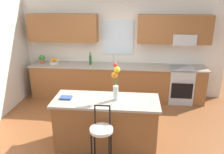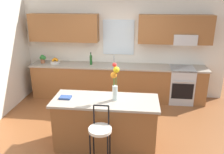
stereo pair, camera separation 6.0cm
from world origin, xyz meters
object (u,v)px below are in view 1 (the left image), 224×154
Objects in this scene: bar_stool_near at (101,132)px; oven_range at (180,84)px; kitchen_island at (106,123)px; flower_vase at (116,81)px; potted_plant_small at (42,59)px; fruit_bowl_oranges at (54,62)px; bottle_olive_oil at (90,60)px; cookbook at (66,98)px.

oven_range is at bearing 58.11° from bar_stool_near.
kitchen_island is 0.61m from bar_stool_near.
potted_plant_small is at bearing 135.50° from flower_vase.
bar_stool_near is (-0.00, -0.58, 0.17)m from kitchen_island.
fruit_bowl_oranges is at bearing 130.62° from flower_vase.
bottle_olive_oil is at bearing 179.40° from oven_range.
flower_vase is at bearing -68.31° from bottle_olive_oil.
flower_vase is (-1.50, -2.09, 0.81)m from oven_range.
potted_plant_small is at bearing -178.98° from fruit_bowl_oranges.
potted_plant_small reaches higher than kitchen_island.
cookbook is 0.83× the size of fruit_bowl_oranges.
kitchen_island is at bearing -128.47° from oven_range.
flower_vase reaches higher than bar_stool_near.
cookbook is (-0.87, -0.03, -0.33)m from flower_vase.
oven_range is 3.70m from potted_plant_small.
oven_range is 0.50× the size of kitchen_island.
cookbook is 0.62× the size of bottle_olive_oil.
potted_plant_small is (-2.15, 2.11, -0.22)m from flower_vase.
bottle_olive_oil is 1.43× the size of potted_plant_small.
bar_stool_near is 0.95m from cookbook.
bottle_olive_oil is (-2.34, 0.02, 0.59)m from oven_range.
cookbook is at bearing -90.88° from bottle_olive_oil.
kitchen_island is 5.70× the size of bottle_olive_oil.
potted_plant_small is (-1.28, 2.14, 0.11)m from cookbook.
fruit_bowl_oranges reaches higher than oven_range.
oven_range is 0.88× the size of bar_stool_near.
cookbook is 0.88× the size of potted_plant_small.
flower_vase is 2.74× the size of fruit_bowl_oranges.
flower_vase is at bearing 2.81° from kitchen_island.
oven_range is 1.40× the size of flower_vase.
potted_plant_small reaches higher than oven_range.
fruit_bowl_oranges is at bearing 121.35° from bar_stool_near.
bar_stool_near reaches higher than oven_range.
cookbook is (-0.71, 0.56, 0.30)m from bar_stool_near.
fruit_bowl_oranges is 0.74× the size of bottle_olive_oil.
flower_vase is 2.89× the size of potted_plant_small.
potted_plant_small is at bearing -179.93° from bottle_olive_oil.
bottle_olive_oil is (0.98, -0.00, 0.07)m from fruit_bowl_oranges.
flower_vase reaches higher than bottle_olive_oil.
potted_plant_small is at bearing 120.81° from cookbook.
potted_plant_small is (-3.65, 0.02, 0.59)m from oven_range.
oven_range is at bearing 41.73° from cookbook.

